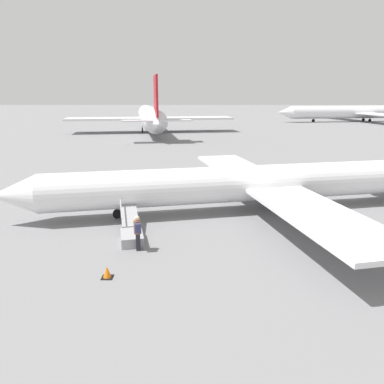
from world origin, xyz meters
TOP-DOWN VIEW (x-y plane):
  - ground_plane at (0.00, 0.00)m, footprint 600.00×600.00m
  - airplane_main at (-0.87, -0.19)m, footprint 30.90×24.05m
  - airplane_far_left at (-44.19, -87.35)m, footprint 47.36×36.61m
  - airplane_taxiing_distant at (12.45, -55.32)m, footprint 34.17×44.80m
  - boarding_stairs at (6.73, 5.24)m, footprint 1.86×4.13m
  - passenger at (6.17, 6.64)m, footprint 0.39×0.56m
  - traffic_cone_near_stairs at (7.05, 9.46)m, footprint 0.46×0.46m

SIDE VIEW (x-z plane):
  - ground_plane at x=0.00m, z-range 0.00..0.00m
  - traffic_cone_near_stairs at x=7.05m, z-range -0.02..0.48m
  - boarding_stairs at x=6.73m, z-range -0.42..1.14m
  - passenger at x=6.17m, z-range 0.13..1.87m
  - airplane_main at x=-0.87m, z-range -1.22..4.82m
  - airplane_far_left at x=-44.19m, z-range -1.90..7.46m
  - airplane_taxiing_distant at x=12.45m, z-range -2.10..8.31m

